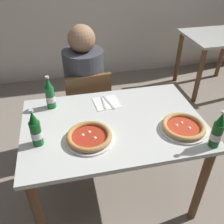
# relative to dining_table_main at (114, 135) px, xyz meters

# --- Properties ---
(ground_plane) EXTENTS (8.00, 8.00, 0.00)m
(ground_plane) POSITION_rel_dining_table_main_xyz_m (0.00, 0.00, -0.64)
(ground_plane) COLOR gray
(dining_table_main) EXTENTS (1.20, 0.80, 0.75)m
(dining_table_main) POSITION_rel_dining_table_main_xyz_m (0.00, 0.00, 0.00)
(dining_table_main) COLOR silver
(dining_table_main) RESTS_ON ground_plane
(chair_behind_table) EXTENTS (0.43, 0.43, 0.85)m
(chair_behind_table) POSITION_rel_dining_table_main_xyz_m (-0.11, 0.61, -0.15)
(chair_behind_table) COLOR brown
(chair_behind_table) RESTS_ON ground_plane
(diner_seated) EXTENTS (0.34, 0.34, 1.21)m
(diner_seated) POSITION_rel_dining_table_main_xyz_m (-0.11, 0.66, -0.05)
(diner_seated) COLOR #2D3342
(diner_seated) RESTS_ON ground_plane
(dining_table_background) EXTENTS (0.80, 0.70, 0.75)m
(dining_table_background) POSITION_rel_dining_table_main_xyz_m (1.66, 1.42, -0.04)
(dining_table_background) COLOR silver
(dining_table_background) RESTS_ON ground_plane
(pizza_margherita_near) EXTENTS (0.30, 0.30, 0.04)m
(pizza_margherita_near) POSITION_rel_dining_table_main_xyz_m (-0.18, -0.13, 0.14)
(pizza_margherita_near) COLOR white
(pizza_margherita_near) RESTS_ON dining_table_main
(pizza_marinara_far) EXTENTS (0.30, 0.30, 0.04)m
(pizza_marinara_far) POSITION_rel_dining_table_main_xyz_m (0.42, -0.17, 0.14)
(pizza_marinara_far) COLOR white
(pizza_marinara_far) RESTS_ON dining_table_main
(beer_bottle_left) EXTENTS (0.07, 0.07, 0.25)m
(beer_bottle_left) POSITION_rel_dining_table_main_xyz_m (-0.40, 0.27, 0.22)
(beer_bottle_left) COLOR #196B2D
(beer_bottle_left) RESTS_ON dining_table_main
(beer_bottle_center) EXTENTS (0.07, 0.07, 0.25)m
(beer_bottle_center) POSITION_rel_dining_table_main_xyz_m (0.53, -0.34, 0.22)
(beer_bottle_center) COLOR #14591E
(beer_bottle_center) RESTS_ON dining_table_main
(beer_bottle_right) EXTENTS (0.07, 0.07, 0.25)m
(beer_bottle_right) POSITION_rel_dining_table_main_xyz_m (-0.48, -0.10, 0.22)
(beer_bottle_right) COLOR #14591E
(beer_bottle_right) RESTS_ON dining_table_main
(napkin_with_cutlery) EXTENTS (0.20, 0.20, 0.01)m
(napkin_with_cutlery) POSITION_rel_dining_table_main_xyz_m (-0.00, 0.24, 0.12)
(napkin_with_cutlery) COLOR white
(napkin_with_cutlery) RESTS_ON dining_table_main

